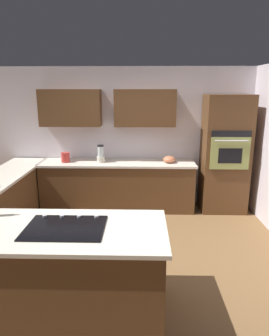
% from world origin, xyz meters
% --- Properties ---
extents(ground_plane, '(14.00, 14.00, 0.00)m').
position_xyz_m(ground_plane, '(0.00, 0.00, 0.00)').
color(ground_plane, brown).
extents(wall_back, '(6.00, 0.44, 2.60)m').
position_xyz_m(wall_back, '(0.07, -2.05, 1.44)').
color(wall_back, silver).
rests_on(wall_back, ground).
extents(lower_cabinets_back, '(2.80, 0.60, 0.86)m').
position_xyz_m(lower_cabinets_back, '(0.10, -1.72, 0.43)').
color(lower_cabinets_back, brown).
rests_on(lower_cabinets_back, ground).
extents(countertop_back, '(2.84, 0.64, 0.04)m').
position_xyz_m(countertop_back, '(0.10, -1.72, 0.88)').
color(countertop_back, silver).
rests_on(countertop_back, lower_cabinets_back).
extents(island_base, '(1.89, 0.88, 0.86)m').
position_xyz_m(island_base, '(0.38, 1.01, 0.43)').
color(island_base, brown).
rests_on(island_base, ground).
extents(island_top, '(1.97, 0.96, 0.04)m').
position_xyz_m(island_top, '(0.38, 1.01, 0.88)').
color(island_top, silver).
rests_on(island_top, island_base).
extents(wall_oven, '(0.80, 0.66, 2.11)m').
position_xyz_m(wall_oven, '(-1.85, -1.72, 1.06)').
color(wall_oven, brown).
rests_on(wall_oven, ground).
extents(cooktop, '(0.76, 0.56, 0.03)m').
position_xyz_m(cooktop, '(0.38, 1.01, 0.91)').
color(cooktop, black).
rests_on(cooktop, island_top).
extents(blender, '(0.15, 0.15, 0.32)m').
position_xyz_m(blender, '(0.40, -1.70, 1.04)').
color(blender, beige).
rests_on(blender, countertop_back).
extents(mixing_bowl, '(0.22, 0.22, 0.12)m').
position_xyz_m(mixing_bowl, '(-0.85, -1.70, 0.96)').
color(mixing_bowl, '#CC724C').
rests_on(mixing_bowl, countertop_back).
extents(kettle, '(0.15, 0.15, 0.18)m').
position_xyz_m(kettle, '(1.05, -1.70, 0.99)').
color(kettle, red).
rests_on(kettle, countertop_back).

